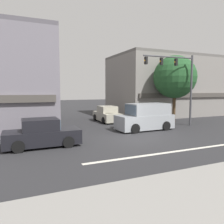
# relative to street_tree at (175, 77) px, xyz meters

# --- Properties ---
(ground_plane) EXTENTS (120.00, 120.00, 0.00)m
(ground_plane) POSITION_rel_street_tree_xyz_m (-7.43, -5.17, -4.45)
(ground_plane) COLOR #2B2B2D
(lane_marking_stripe) EXTENTS (9.00, 0.24, 0.01)m
(lane_marking_stripe) POSITION_rel_street_tree_xyz_m (-7.43, -8.67, -4.45)
(lane_marking_stripe) COLOR silver
(lane_marking_stripe) RESTS_ON ground
(building_right_corner) EXTENTS (13.59, 8.39, 7.41)m
(building_right_corner) POSITION_rel_street_tree_xyz_m (3.40, 5.88, -0.75)
(building_right_corner) COLOR gray
(building_right_corner) RESTS_ON ground
(street_tree) EXTENTS (4.20, 4.20, 6.56)m
(street_tree) POSITION_rel_street_tree_xyz_m (0.00, 0.00, 0.00)
(street_tree) COLOR #4C3823
(street_tree) RESTS_ON ground
(utility_pole_far_right) EXTENTS (1.40, 0.22, 7.20)m
(utility_pole_far_right) POSITION_rel_street_tree_xyz_m (1.21, 3.39, -0.70)
(utility_pole_far_right) COLOR brown
(utility_pole_far_right) RESTS_ON ground
(traffic_light_mast) EXTENTS (4.88, 0.51, 6.20)m
(traffic_light_mast) POSITION_rel_street_tree_xyz_m (-1.43, -2.32, -0.15)
(traffic_light_mast) COLOR #47474C
(traffic_light_mast) RESTS_ON ground
(van_waiting_far) EXTENTS (4.66, 2.16, 2.11)m
(van_waiting_far) POSITION_rel_street_tree_xyz_m (-5.01, -2.70, -3.45)
(van_waiting_far) COLOR #999EA3
(van_waiting_far) RESTS_ON ground
(sedan_crossing_leftbound) EXTENTS (4.11, 1.90, 1.58)m
(sedan_crossing_leftbound) POSITION_rel_street_tree_xyz_m (-13.15, -4.88, -3.74)
(sedan_crossing_leftbound) COLOR black
(sedan_crossing_leftbound) RESTS_ON ground
(sedan_crossing_center) EXTENTS (1.93, 4.12, 1.58)m
(sedan_crossing_center) POSITION_rel_street_tree_xyz_m (-6.08, 2.81, -3.74)
(sedan_crossing_center) COLOR #B7B29E
(sedan_crossing_center) RESTS_ON ground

